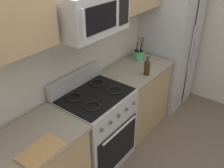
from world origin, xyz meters
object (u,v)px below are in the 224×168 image
utensil_crock (139,54)px  bottle_soy (147,67)px  refrigerator (169,47)px  microwave (89,13)px  cutting_board (41,151)px  range_oven (96,128)px

utensil_crock → bottle_soy: bearing=-135.7°
refrigerator → microwave: size_ratio=2.62×
utensil_crock → cutting_board: utensil_crock is taller
range_oven → refrigerator: refrigerator is taller
refrigerator → cutting_board: bearing=-176.0°
utensil_crock → cutting_board: size_ratio=0.90×
utensil_crock → bottle_soy: utensil_crock is taller
microwave → utensil_crock: 1.34m
microwave → range_oven: bearing=-89.9°
refrigerator → utensil_crock: bearing=166.9°
utensil_crock → bottle_soy: (-0.33, -0.32, 0.04)m
refrigerator → cutting_board: 2.57m
range_oven → refrigerator: size_ratio=0.59×
cutting_board → bottle_soy: 1.60m
refrigerator → microwave: bearing=178.5°
range_oven → microwave: bearing=90.1°
range_oven → utensil_crock: size_ratio=3.46×
microwave → cutting_board: 1.23m
refrigerator → cutting_board: refrigerator is taller
refrigerator → cutting_board: size_ratio=5.26×
range_oven → cutting_board: size_ratio=3.12×
range_oven → cutting_board: range_oven is taller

